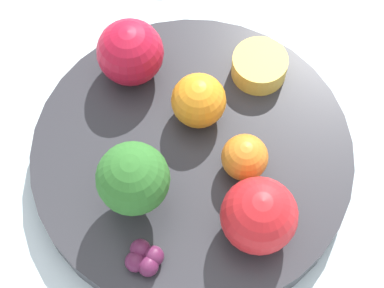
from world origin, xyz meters
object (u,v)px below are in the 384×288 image
at_px(orange_front, 245,157).
at_px(orange_back, 199,101).
at_px(apple_red, 130,52).
at_px(small_cup, 259,66).
at_px(bowl, 192,157).
at_px(apple_green, 259,216).
at_px(grape_cluster, 144,258).
at_px(broccoli, 133,179).

distance_m(orange_front, orange_back, 0.06).
relative_size(apple_red, small_cup, 1.19).
bearing_deg(small_cup, orange_front, 155.44).
relative_size(bowl, apple_green, 4.60).
bearing_deg(orange_front, grape_cluster, 121.24).
bearing_deg(broccoli, orange_back, -45.97).
xyz_separation_m(bowl, grape_cluster, (-0.08, 0.06, 0.02)).
bearing_deg(apple_green, apple_red, 20.60).
xyz_separation_m(orange_front, small_cup, (0.08, -0.04, -0.01)).
height_order(apple_red, apple_green, apple_green).
bearing_deg(grape_cluster, broccoli, -5.46).
xyz_separation_m(apple_green, orange_front, (0.05, -0.01, -0.01)).
xyz_separation_m(broccoli, grape_cluster, (-0.05, 0.00, -0.03)).
height_order(orange_front, grape_cluster, orange_front).
bearing_deg(orange_back, broccoli, 134.03).
height_order(orange_front, small_cup, orange_front).
relative_size(broccoli, orange_front, 1.91).
distance_m(bowl, small_cup, 0.10).
xyz_separation_m(bowl, apple_red, (0.09, 0.03, 0.04)).
height_order(broccoli, apple_green, broccoli).
bearing_deg(grape_cluster, bowl, -34.87).
xyz_separation_m(orange_back, grape_cluster, (-0.11, 0.07, -0.01)).
bearing_deg(apple_red, broccoli, 169.83).
bearing_deg(small_cup, grape_cluster, 136.85).
distance_m(apple_red, orange_back, 0.07).
bearing_deg(apple_red, apple_green, -159.40).
bearing_deg(grape_cluster, apple_green, -87.21).
bearing_deg(apple_red, orange_front, -149.15).
bearing_deg(bowl, grape_cluster, 145.13).
bearing_deg(apple_red, small_cup, -105.16).
relative_size(apple_green, orange_front, 1.55).
bearing_deg(small_cup, bowl, 128.06).
bearing_deg(orange_front, orange_back, 21.89).
xyz_separation_m(apple_green, grape_cluster, (-0.00, 0.09, -0.02)).
bearing_deg(orange_back, small_cup, -65.79).
distance_m(bowl, apple_green, 0.09).
xyz_separation_m(bowl, apple_green, (-0.08, -0.03, 0.04)).
height_order(orange_back, grape_cluster, orange_back).
xyz_separation_m(orange_front, grape_cluster, (-0.06, 0.09, -0.01)).
relative_size(orange_back, small_cup, 0.95).
distance_m(apple_red, grape_cluster, 0.17).
xyz_separation_m(apple_red, grape_cluster, (-0.17, 0.03, -0.02)).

